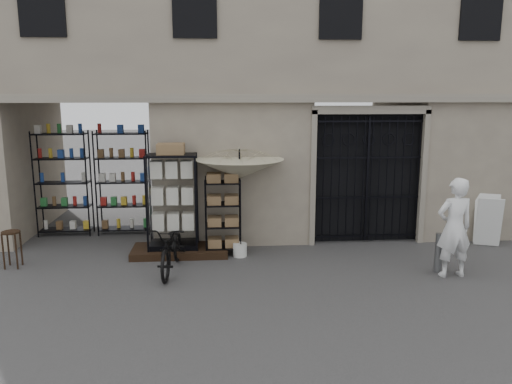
{
  "coord_description": "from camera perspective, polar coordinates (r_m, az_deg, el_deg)",
  "views": [
    {
      "loc": [
        -1.56,
        -8.66,
        3.33
      ],
      "look_at": [
        -0.8,
        1.4,
        1.35
      ],
      "focal_mm": 35.0,
      "sensor_mm": 36.0,
      "label": 1
    }
  ],
  "objects": [
    {
      "name": "main_building",
      "position": [
        12.8,
        2.81,
        16.34
      ],
      "size": [
        14.0,
        4.0,
        9.0
      ],
      "primitive_type": "cube",
      "color": "gray",
      "rests_on": "ground"
    },
    {
      "name": "iron_gate",
      "position": [
        11.57,
        12.37,
        1.74
      ],
      "size": [
        2.5,
        0.21,
        3.0
      ],
      "color": "black",
      "rests_on": "ground"
    },
    {
      "name": "bicycle",
      "position": [
        9.79,
        -9.48,
        -8.93
      ],
      "size": [
        0.72,
        1.01,
        1.81
      ],
      "primitive_type": "imported",
      "rotation": [
        0.0,
        0.0,
        -0.09
      ],
      "color": "black",
      "rests_on": "ground"
    },
    {
      "name": "shop_shelving",
      "position": [
        12.5,
        -18.1,
        0.98
      ],
      "size": [
        2.7,
        0.5,
        2.5
      ],
      "primitive_type": "cube",
      "color": "black",
      "rests_on": "ground"
    },
    {
      "name": "display_cabinet",
      "position": [
        10.53,
        -9.51,
        -1.62
      ],
      "size": [
        1.09,
        0.8,
        2.14
      ],
      "rotation": [
        0.0,
        0.0,
        -0.2
      ],
      "color": "black",
      "rests_on": "step_platform"
    },
    {
      "name": "steel_bollard",
      "position": [
        10.11,
        20.14,
        -6.55
      ],
      "size": [
        0.19,
        0.19,
        0.76
      ],
      "primitive_type": "cylinder",
      "rotation": [
        0.0,
        0.0,
        0.44
      ],
      "color": "slate",
      "rests_on": "ground"
    },
    {
      "name": "market_umbrella",
      "position": [
        10.42,
        -1.9,
        3.27
      ],
      "size": [
        1.84,
        1.87,
        2.65
      ],
      "rotation": [
        0.0,
        0.0,
        0.14
      ],
      "color": "black",
      "rests_on": "ground"
    },
    {
      "name": "easel_sign",
      "position": [
        12.24,
        24.97,
        -2.96
      ],
      "size": [
        0.71,
        0.76,
        1.11
      ],
      "rotation": [
        0.0,
        0.0,
        -0.38
      ],
      "color": "silver",
      "rests_on": "ground"
    },
    {
      "name": "wire_rack",
      "position": [
        10.49,
        -3.79,
        -2.85
      ],
      "size": [
        0.77,
        0.58,
        1.64
      ],
      "rotation": [
        0.0,
        0.0,
        -0.1
      ],
      "color": "black",
      "rests_on": "ground"
    },
    {
      "name": "ground",
      "position": [
        9.4,
        5.59,
        -9.69
      ],
      "size": [
        80.0,
        80.0,
        0.0
      ],
      "primitive_type": "plane",
      "color": "black",
      "rests_on": "ground"
    },
    {
      "name": "white_bucket",
      "position": [
        10.48,
        -1.85,
        -6.63
      ],
      "size": [
        0.29,
        0.29,
        0.28
      ],
      "primitive_type": "cylinder",
      "rotation": [
        0.0,
        0.0,
        -0.01
      ],
      "color": "silver",
      "rests_on": "ground"
    },
    {
      "name": "shop_recess",
      "position": [
        11.97,
        -18.49,
        1.74
      ],
      "size": [
        3.0,
        1.7,
        3.0
      ],
      "primitive_type": "cube",
      "color": "black",
      "rests_on": "ground"
    },
    {
      "name": "step_platform",
      "position": [
        10.75,
        -8.66,
        -6.66
      ],
      "size": [
        2.0,
        0.9,
        0.15
      ],
      "primitive_type": "cube",
      "color": "black",
      "rests_on": "ground"
    },
    {
      "name": "shopkeeper",
      "position": [
        10.12,
        21.34,
        -8.9
      ],
      "size": [
        0.81,
        1.91,
        0.45
      ],
      "primitive_type": "imported",
      "rotation": [
        0.0,
        0.0,
        3.21
      ],
      "color": "white",
      "rests_on": "ground"
    },
    {
      "name": "wooden_stool",
      "position": [
        10.86,
        -26.1,
        -5.81
      ],
      "size": [
        0.38,
        0.38,
        0.73
      ],
      "rotation": [
        0.0,
        0.0,
        -0.1
      ],
      "color": "black",
      "rests_on": "ground"
    }
  ]
}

